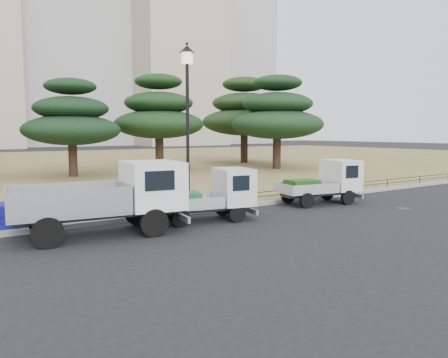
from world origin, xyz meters
TOP-DOWN VIEW (x-y plane):
  - ground at (0.00, 0.00)m, footprint 220.00×220.00m
  - lawn at (0.00, 30.60)m, footprint 120.00×56.00m
  - curb at (0.00, 2.60)m, footprint 120.00×0.25m
  - truck_large at (-4.72, 1.10)m, footprint 5.12×2.55m
  - truck_kei_front at (-1.08, 1.15)m, footprint 3.58×2.06m
  - truck_kei_rear at (4.85, 1.49)m, footprint 3.72×2.05m
  - street_lamp at (-1.03, 2.90)m, footprint 0.54×0.54m
  - pipe_fence at (0.00, 2.75)m, footprint 38.00×0.04m
  - tarp_pile at (-7.02, 3.26)m, footprint 1.60×1.23m
  - manhole at (6.50, -1.20)m, footprint 0.60×0.60m
  - pine_center_left at (-1.29, 17.70)m, footprint 6.24×6.24m
  - pine_center_right at (5.69, 19.28)m, footprint 6.87×6.87m
  - pine_east_near at (13.85, 14.93)m, footprint 7.27×7.27m
  - pine_east_far at (15.96, 22.08)m, footprint 8.01×8.01m
  - tower_east at (40.00, 82.00)m, footprint 20.00×18.00m
  - tower_far_east at (58.00, 90.00)m, footprint 24.00×20.00m
  - radio_tower at (72.00, 85.00)m, footprint 1.80×1.80m

SIDE VIEW (x-z plane):
  - ground at x=0.00m, z-range 0.00..0.00m
  - manhole at x=6.50m, z-range 0.00..0.01m
  - lawn at x=0.00m, z-range 0.00..0.15m
  - curb at x=0.00m, z-range 0.00..0.16m
  - pipe_fence at x=0.00m, z-range 0.24..0.64m
  - tarp_pile at x=-7.02m, z-range 0.05..1.06m
  - truck_kei_front at x=-1.08m, z-range 0.00..1.77m
  - truck_kei_rear at x=4.85m, z-range 0.00..1.84m
  - truck_large at x=-4.72m, z-range 0.12..2.26m
  - pine_center_left at x=-1.29m, z-range 0.64..6.99m
  - street_lamp at x=-1.03m, z-range 1.22..7.28m
  - pine_center_right at x=5.69m, z-range 0.73..8.02m
  - pine_east_near at x=13.85m, z-range 0.72..8.06m
  - pine_east_far at x=15.96m, z-range 0.77..8.82m
  - tower_east at x=40.00m, z-range 0.00..48.00m
  - radio_tower at x=72.00m, z-range -1.46..61.54m
  - tower_far_east at x=58.00m, z-range 0.00..70.00m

